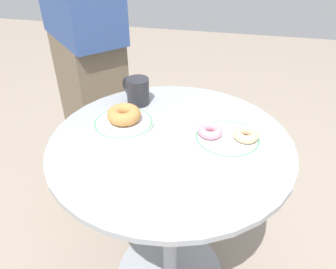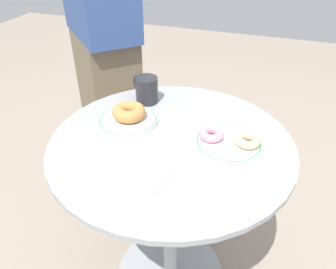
# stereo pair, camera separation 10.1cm
# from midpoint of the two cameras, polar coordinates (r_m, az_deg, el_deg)

# --- Properties ---
(cafe_table) EXTENTS (0.77, 0.77, 0.72)m
(cafe_table) POSITION_cam_midpoint_polar(r_m,az_deg,el_deg) (1.20, 2.94, -10.82)
(cafe_table) COLOR #999EA3
(cafe_table) RESTS_ON ground
(plate_left) EXTENTS (0.20, 0.20, 0.01)m
(plate_left) POSITION_cam_midpoint_polar(r_m,az_deg,el_deg) (1.12, -4.39, 2.43)
(plate_left) COLOR white
(plate_left) RESTS_ON cafe_table
(plate_right) EXTENTS (0.21, 0.21, 0.01)m
(plate_right) POSITION_cam_midpoint_polar(r_m,az_deg,el_deg) (1.04, 13.20, -1.49)
(plate_right) COLOR white
(plate_right) RESTS_ON cafe_table
(donut_old_fashioned) EXTENTS (0.12, 0.12, 0.04)m
(donut_old_fashioned) POSITION_cam_midpoint_polar(r_m,az_deg,el_deg) (1.12, -4.25, 3.86)
(donut_old_fashioned) COLOR #BC7F42
(donut_old_fashioned) RESTS_ON plate_left
(donut_glazed) EXTENTS (0.11, 0.11, 0.03)m
(donut_glazed) POSITION_cam_midpoint_polar(r_m,az_deg,el_deg) (1.03, 16.40, -1.07)
(donut_glazed) COLOR #E0B789
(donut_glazed) RESTS_ON plate_right
(donut_pink_frosted) EXTENTS (0.11, 0.11, 0.03)m
(donut_pink_frosted) POSITION_cam_midpoint_polar(r_m,az_deg,el_deg) (1.04, 10.34, 0.02)
(donut_pink_frosted) COLOR pink
(donut_pink_frosted) RESTS_ON plate_right
(paper_napkin) EXTENTS (0.12, 0.12, 0.01)m
(paper_napkin) POSITION_cam_midpoint_polar(r_m,az_deg,el_deg) (0.90, -0.47, -7.45)
(paper_napkin) COLOR white
(paper_napkin) RESTS_ON cafe_table
(coffee_mug) EXTENTS (0.12, 0.09, 0.10)m
(coffee_mug) POSITION_cam_midpoint_polar(r_m,az_deg,el_deg) (1.23, -1.48, 7.77)
(coffee_mug) COLOR #28282D
(coffee_mug) RESTS_ON cafe_table
(person_figure) EXTENTS (0.45, 0.45, 1.70)m
(person_figure) POSITION_cam_midpoint_polar(r_m,az_deg,el_deg) (1.53, -9.22, 15.36)
(person_figure) COLOR brown
(person_figure) RESTS_ON ground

